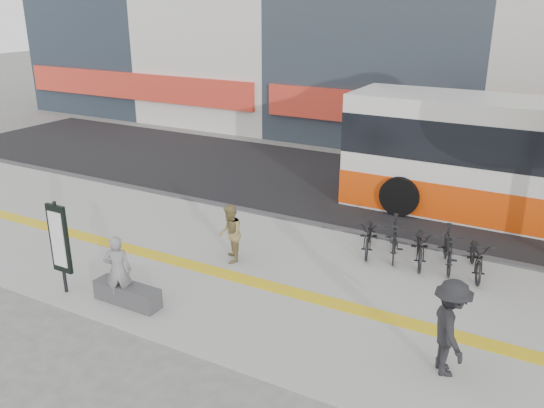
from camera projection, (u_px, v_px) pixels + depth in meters
The scene contains 11 objects.
ground at pixel (257, 311), 12.27m from camera, with size 120.00×120.00×0.00m, color #5F5F5A.
sidewalk at pixel (289, 281), 13.49m from camera, with size 40.00×7.00×0.08m, color gray.
tactile_strip at pixel (279, 289), 13.06m from camera, with size 40.00×0.45×0.01m, color yellow.
street at pixel (388, 193), 19.65m from camera, with size 40.00×8.00×0.06m, color black.
curb at pixel (345, 231), 16.35m from camera, with size 40.00×0.25×0.14m, color #37373A.
bench at pixel (128, 294), 12.37m from camera, with size 1.60×0.45×0.45m, color #37373A.
signboard at pixel (59, 240), 12.49m from camera, with size 0.55×0.10×2.20m.
bicycle_row at pixel (421, 244), 14.24m from camera, with size 3.87×1.94×1.07m.
seated_woman at pixel (118, 270), 12.18m from camera, with size 0.58×0.38×1.60m, color black.
pedestrian_tan at pixel (230, 234), 14.21m from camera, with size 0.73×0.57×1.51m, color olive.
pedestrian_dark at pixel (450, 328), 9.86m from camera, with size 1.17×0.67×1.82m, color black.
Camera 1 is at (5.51, -9.22, 6.39)m, focal length 37.26 mm.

